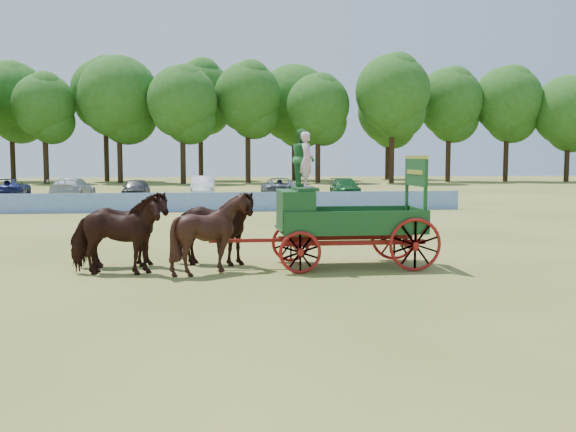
# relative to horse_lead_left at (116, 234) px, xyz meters

# --- Properties ---
(ground) EXTENTS (160.00, 160.00, 0.00)m
(ground) POSITION_rel_horse_lead_left_xyz_m (4.35, 0.72, -1.03)
(ground) COLOR #AB8E4D
(ground) RESTS_ON ground
(horse_lead_left) EXTENTS (2.54, 1.36, 2.05)m
(horse_lead_left) POSITION_rel_horse_lead_left_xyz_m (0.00, 0.00, 0.00)
(horse_lead_left) COLOR black
(horse_lead_left) RESTS_ON ground
(horse_lead_right) EXTENTS (2.55, 1.39, 2.05)m
(horse_lead_right) POSITION_rel_horse_lead_left_xyz_m (0.00, 1.10, 0.00)
(horse_lead_right) COLOR black
(horse_lead_right) RESTS_ON ground
(horse_wheel_left) EXTENTS (2.19, 2.04, 2.06)m
(horse_wheel_left) POSITION_rel_horse_lead_left_xyz_m (2.40, 0.00, 0.00)
(horse_wheel_left) COLOR black
(horse_wheel_left) RESTS_ON ground
(horse_wheel_right) EXTENTS (2.63, 1.69, 2.05)m
(horse_wheel_right) POSITION_rel_horse_lead_left_xyz_m (2.40, 1.10, 0.00)
(horse_wheel_right) COLOR black
(horse_wheel_right) RESTS_ON ground
(farm_dray) EXTENTS (6.00, 2.00, 3.71)m
(farm_dray) POSITION_rel_horse_lead_left_xyz_m (5.37, 0.58, 0.59)
(farm_dray) COLOR maroon
(farm_dray) RESTS_ON ground
(sponsor_banner) EXTENTS (26.00, 0.08, 1.05)m
(sponsor_banner) POSITION_rel_horse_lead_left_xyz_m (3.35, 18.72, -0.50)
(sponsor_banner) COLOR blue
(sponsor_banner) RESTS_ON ground
(parked_cars) EXTENTS (36.35, 7.23, 1.62)m
(parked_cars) POSITION_rel_horse_lead_left_xyz_m (-4.73, 30.49, -0.28)
(parked_cars) COLOR silver
(parked_cars) RESTS_ON ground
(treeline) EXTENTS (92.50, 21.81, 15.11)m
(treeline) POSITION_rel_horse_lead_left_xyz_m (2.03, 61.10, 8.83)
(treeline) COLOR #382314
(treeline) RESTS_ON ground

